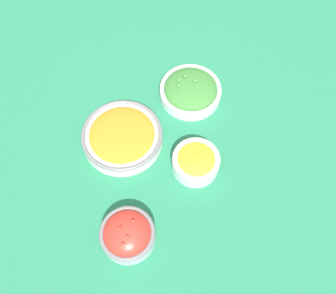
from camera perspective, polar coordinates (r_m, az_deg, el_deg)
name	(u,v)px	position (r m, az deg, el deg)	size (l,w,h in m)	color
ground_plane	(168,152)	(1.06, 0.00, -0.75)	(3.00, 3.00, 0.00)	#23704C
bowl_carrots	(122,136)	(1.06, -6.99, 1.65)	(0.23, 0.23, 0.05)	silver
bowl_squash	(196,161)	(1.01, 4.27, -2.21)	(0.13, 0.13, 0.07)	silver
bowl_cherry_tomatoes	(128,234)	(0.94, -6.19, -13.05)	(0.14, 0.14, 0.08)	#B2C1CC
bowl_broccoli	(190,90)	(1.14, 3.44, 8.61)	(0.19, 0.19, 0.07)	silver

